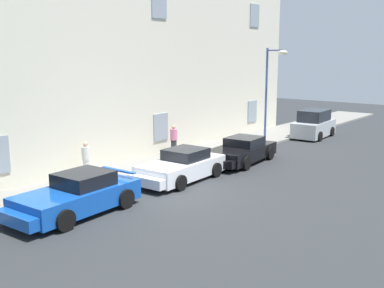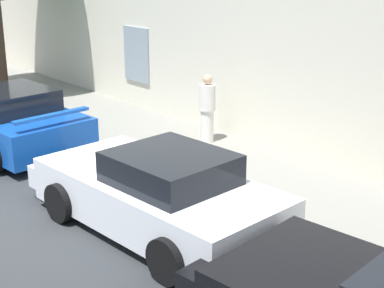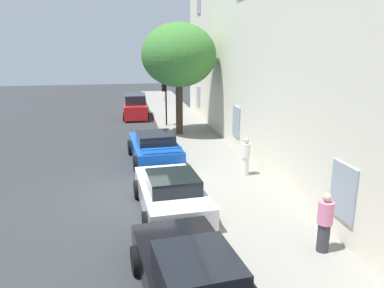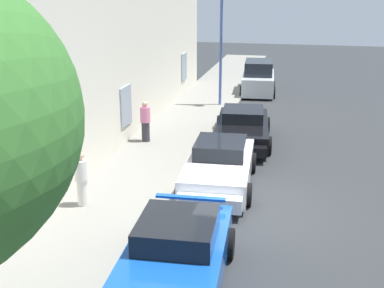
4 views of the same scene
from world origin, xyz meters
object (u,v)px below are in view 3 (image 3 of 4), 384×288
at_px(pedestrian_strolling, 325,222).
at_px(hatchback_distant, 136,107).
at_px(tree_near_kerb, 179,55).
at_px(traffic_light, 165,94).
at_px(sportscar_white_middle, 191,274).
at_px(pedestrian_admiring, 246,156).
at_px(sportscar_yellow_flank, 170,192).
at_px(sportscar_red_lead, 154,147).

bearing_deg(pedestrian_strolling, hatchback_distant, -168.90).
height_order(tree_near_kerb, traffic_light, tree_near_kerb).
height_order(traffic_light, pedestrian_strolling, traffic_light).
bearing_deg(traffic_light, hatchback_distant, -154.53).
distance_m(hatchback_distant, pedestrian_strolling, 20.34).
height_order(sportscar_white_middle, hatchback_distant, hatchback_distant).
height_order(tree_near_kerb, pedestrian_strolling, tree_near_kerb).
bearing_deg(hatchback_distant, pedestrian_admiring, 15.33).
xyz_separation_m(sportscar_yellow_flank, sportscar_white_middle, (4.59, -0.16, -0.02)).
height_order(sportscar_white_middle, tree_near_kerb, tree_near_kerb).
relative_size(sportscar_yellow_flank, sportscar_white_middle, 0.94).
bearing_deg(tree_near_kerb, sportscar_yellow_flank, -10.55).
height_order(sportscar_yellow_flank, traffic_light, traffic_light).
bearing_deg(pedestrian_strolling, pedestrian_admiring, -179.14).
bearing_deg(hatchback_distant, traffic_light, 25.47).
height_order(sportscar_red_lead, hatchback_distant, hatchback_distant).
bearing_deg(sportscar_yellow_flank, tree_near_kerb, 169.45).
distance_m(hatchback_distant, traffic_light, 4.30).
bearing_deg(traffic_light, sportscar_white_middle, -4.92).
distance_m(traffic_light, pedestrian_strolling, 16.48).
height_order(hatchback_distant, traffic_light, traffic_light).
xyz_separation_m(tree_near_kerb, pedestrian_admiring, (7.71, 1.52, -3.78)).
bearing_deg(hatchback_distant, pedestrian_strolling, 11.10).
xyz_separation_m(sportscar_white_middle, pedestrian_strolling, (-1.01, 3.66, 0.36)).
bearing_deg(sportscar_red_lead, sportscar_yellow_flank, 0.33).
relative_size(sportscar_white_middle, pedestrian_admiring, 3.24).
bearing_deg(traffic_light, sportscar_red_lead, -10.89).
bearing_deg(sportscar_white_middle, hatchback_distant, -179.29).
relative_size(sportscar_yellow_flank, hatchback_distant, 1.23).
relative_size(sportscar_red_lead, sportscar_white_middle, 0.97).
bearing_deg(tree_near_kerb, traffic_light, -167.83).
relative_size(traffic_light, pedestrian_admiring, 1.93).
xyz_separation_m(sportscar_yellow_flank, traffic_light, (-12.70, 1.33, 1.60)).
bearing_deg(tree_near_kerb, sportscar_white_middle, -7.91).
distance_m(sportscar_yellow_flank, pedestrian_admiring, 4.19).
height_order(sportscar_yellow_flank, sportscar_white_middle, sportscar_yellow_flank).
height_order(sportscar_yellow_flank, pedestrian_admiring, pedestrian_admiring).
relative_size(hatchback_distant, pedestrian_strolling, 2.42).
height_order(pedestrian_admiring, pedestrian_strolling, pedestrian_strolling).
bearing_deg(sportscar_yellow_flank, pedestrian_strolling, 44.34).
bearing_deg(tree_near_kerb, sportscar_red_lead, -23.01).
bearing_deg(sportscar_yellow_flank, traffic_light, 174.01).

